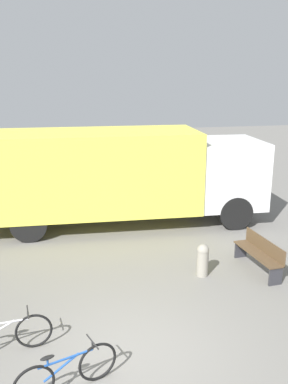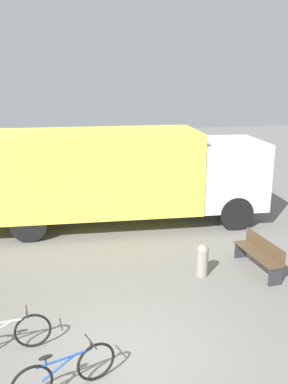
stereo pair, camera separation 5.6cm
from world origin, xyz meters
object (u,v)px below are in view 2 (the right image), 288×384
object	(u,v)px
delivery_truck	(120,173)
bicycle_near	(2,335)
bollard_near_bench	(202,259)
bicycle_middle	(65,372)
park_bench	(260,253)

from	to	relation	value
delivery_truck	bicycle_near	bearing A→B (deg)	-113.57
delivery_truck	bollard_near_bench	world-z (taller)	delivery_truck
bicycle_middle	delivery_truck	bearing A→B (deg)	55.73
delivery_truck	bollard_near_bench	xyz separation A→B (m)	(1.44, -4.04, -1.28)
delivery_truck	bicycle_middle	size ratio (longest dim) A/B	5.61
park_bench	bicycle_middle	bearing A→B (deg)	119.24
park_bench	bicycle_near	size ratio (longest dim) A/B	1.03
delivery_truck	bollard_near_bench	bearing A→B (deg)	-68.36
bicycle_middle	bollard_near_bench	bearing A→B (deg)	25.26
delivery_truck	bicycle_middle	bearing A→B (deg)	-102.41
bicycle_middle	bollard_near_bench	world-z (taller)	bollard_near_bench
delivery_truck	park_bench	xyz separation A→B (m)	(2.94, -4.04, -1.25)
park_bench	bicycle_middle	world-z (taller)	park_bench
bicycle_middle	bollard_near_bench	xyz separation A→B (m)	(3.35, 3.36, 0.09)
bicycle_near	bollard_near_bench	xyz separation A→B (m)	(4.42, 2.17, 0.09)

